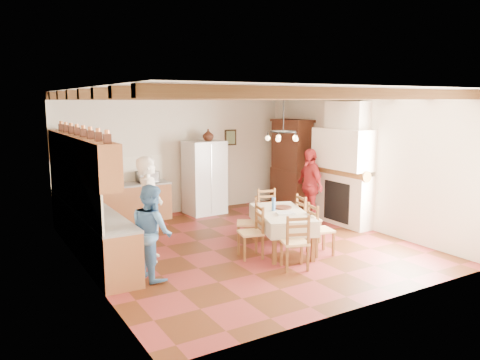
% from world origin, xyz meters
% --- Properties ---
extents(floor, '(6.00, 6.50, 0.02)m').
position_xyz_m(floor, '(0.00, 0.00, -0.01)').
color(floor, '#48200D').
rests_on(floor, ground).
extents(ceiling, '(6.00, 6.50, 0.02)m').
position_xyz_m(ceiling, '(0.00, 0.00, 3.01)').
color(ceiling, white).
rests_on(ceiling, ground).
extents(wall_back, '(6.00, 0.02, 3.00)m').
position_xyz_m(wall_back, '(0.00, 3.26, 1.50)').
color(wall_back, beige).
rests_on(wall_back, ground).
extents(wall_front, '(6.00, 0.02, 3.00)m').
position_xyz_m(wall_front, '(0.00, -3.26, 1.50)').
color(wall_front, beige).
rests_on(wall_front, ground).
extents(wall_left, '(0.02, 6.50, 3.00)m').
position_xyz_m(wall_left, '(-3.01, 0.00, 1.50)').
color(wall_left, beige).
rests_on(wall_left, ground).
extents(wall_right, '(0.02, 6.50, 3.00)m').
position_xyz_m(wall_right, '(3.01, 0.00, 1.50)').
color(wall_right, beige).
rests_on(wall_right, ground).
extents(ceiling_beams, '(6.00, 6.30, 0.16)m').
position_xyz_m(ceiling_beams, '(0.00, 0.00, 2.91)').
color(ceiling_beams, '#3C2111').
rests_on(ceiling_beams, ground).
extents(lower_cabinets_left, '(0.60, 4.30, 0.86)m').
position_xyz_m(lower_cabinets_left, '(-2.70, 1.05, 0.43)').
color(lower_cabinets_left, brown).
rests_on(lower_cabinets_left, ground).
extents(lower_cabinets_back, '(2.30, 0.60, 0.86)m').
position_xyz_m(lower_cabinets_back, '(-1.55, 2.95, 0.43)').
color(lower_cabinets_back, brown).
rests_on(lower_cabinets_back, ground).
extents(countertop_left, '(0.62, 4.30, 0.04)m').
position_xyz_m(countertop_left, '(-2.70, 1.05, 0.88)').
color(countertop_left, slate).
rests_on(countertop_left, lower_cabinets_left).
extents(countertop_back, '(2.34, 0.62, 0.04)m').
position_xyz_m(countertop_back, '(-1.55, 2.95, 0.88)').
color(countertop_back, slate).
rests_on(countertop_back, lower_cabinets_back).
extents(backsplash_left, '(0.03, 4.30, 0.60)m').
position_xyz_m(backsplash_left, '(-2.98, 1.05, 1.20)').
color(backsplash_left, silver).
rests_on(backsplash_left, ground).
extents(backsplash_back, '(2.30, 0.03, 0.60)m').
position_xyz_m(backsplash_back, '(-1.55, 3.23, 1.20)').
color(backsplash_back, silver).
rests_on(backsplash_back, ground).
extents(upper_cabinets, '(0.35, 4.20, 0.70)m').
position_xyz_m(upper_cabinets, '(-2.83, 1.05, 1.85)').
color(upper_cabinets, brown).
rests_on(upper_cabinets, ground).
extents(fireplace, '(0.56, 1.60, 2.80)m').
position_xyz_m(fireplace, '(2.72, 0.20, 1.40)').
color(fireplace, beige).
rests_on(fireplace, ground).
extents(wall_picture, '(0.34, 0.03, 0.42)m').
position_xyz_m(wall_picture, '(1.55, 3.23, 1.85)').
color(wall_picture, black).
rests_on(wall_picture, ground).
extents(refrigerator, '(0.96, 0.80, 1.83)m').
position_xyz_m(refrigerator, '(0.55, 2.80, 0.92)').
color(refrigerator, silver).
rests_on(refrigerator, floor).
extents(hutch, '(0.60, 1.31, 2.34)m').
position_xyz_m(hutch, '(2.75, 2.13, 1.17)').
color(hutch, '#3B2014').
rests_on(hutch, floor).
extents(dining_table, '(1.39, 1.90, 0.75)m').
position_xyz_m(dining_table, '(0.47, -0.62, 0.66)').
color(dining_table, silver).
rests_on(dining_table, floor).
extents(chandelier, '(0.47, 0.47, 0.03)m').
position_xyz_m(chandelier, '(0.47, -0.62, 2.25)').
color(chandelier, black).
rests_on(chandelier, ground).
extents(chair_left_near, '(0.49, 0.50, 0.96)m').
position_xyz_m(chair_left_near, '(-0.27, -0.70, 0.48)').
color(chair_left_near, brown).
rests_on(chair_left_near, floor).
extents(chair_left_far, '(0.56, 0.57, 0.96)m').
position_xyz_m(chair_left_far, '(0.04, -0.08, 0.48)').
color(chair_left_far, brown).
rests_on(chair_left_far, floor).
extents(chair_right_near, '(0.48, 0.49, 0.96)m').
position_xyz_m(chair_right_near, '(0.94, -1.20, 0.48)').
color(chair_right_near, brown).
rests_on(chair_right_near, floor).
extents(chair_right_far, '(0.47, 0.49, 0.96)m').
position_xyz_m(chair_right_far, '(1.25, -0.45, 0.48)').
color(chair_right_far, brown).
rests_on(chair_right_far, floor).
extents(chair_end_near, '(0.53, 0.52, 0.96)m').
position_xyz_m(chair_end_near, '(0.06, -1.56, 0.48)').
color(chair_end_near, brown).
rests_on(chair_end_near, floor).
extents(chair_end_far, '(0.51, 0.50, 0.96)m').
position_xyz_m(chair_end_far, '(0.87, 0.39, 0.48)').
color(chair_end_far, brown).
rests_on(chair_end_far, floor).
extents(person_man, '(0.68, 0.80, 1.86)m').
position_xyz_m(person_man, '(-1.86, 0.10, 0.93)').
color(person_man, white).
rests_on(person_man, floor).
extents(person_woman_blue, '(0.65, 0.79, 1.52)m').
position_xyz_m(person_woman_blue, '(-2.14, -0.73, 0.76)').
color(person_woman_blue, teal).
rests_on(person_woman_blue, floor).
extents(person_woman_red, '(0.59, 1.08, 1.74)m').
position_xyz_m(person_woman_red, '(2.25, 0.74, 0.87)').
color(person_woman_red, '#B4292E').
rests_on(person_woman_red, floor).
extents(microwave, '(0.50, 0.36, 0.26)m').
position_xyz_m(microwave, '(-0.88, 2.95, 1.03)').
color(microwave, silver).
rests_on(microwave, countertop_back).
extents(fridge_vase, '(0.28, 0.28, 0.29)m').
position_xyz_m(fridge_vase, '(0.67, 2.80, 1.98)').
color(fridge_vase, '#3B2014').
rests_on(fridge_vase, refrigerator).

